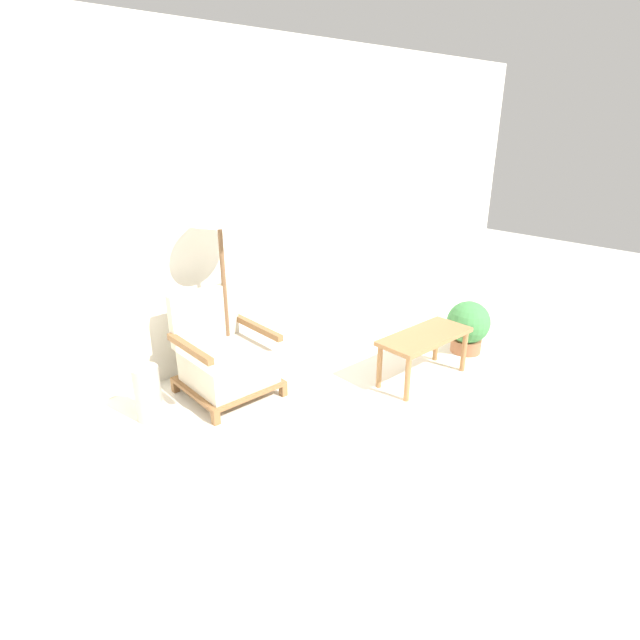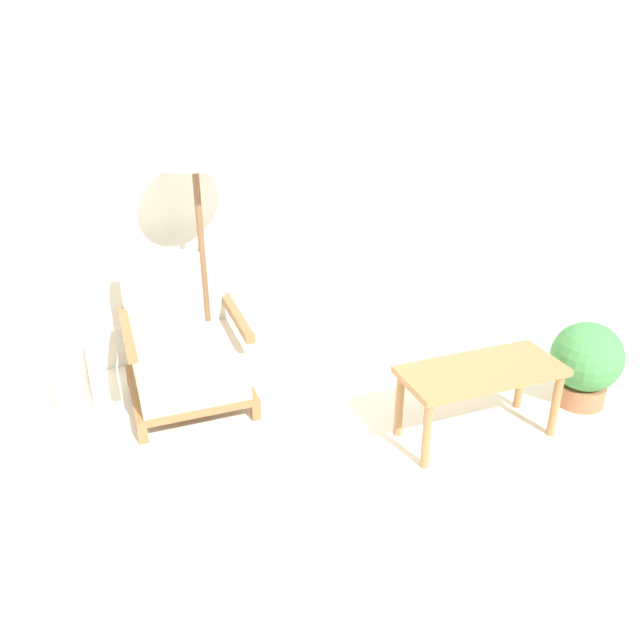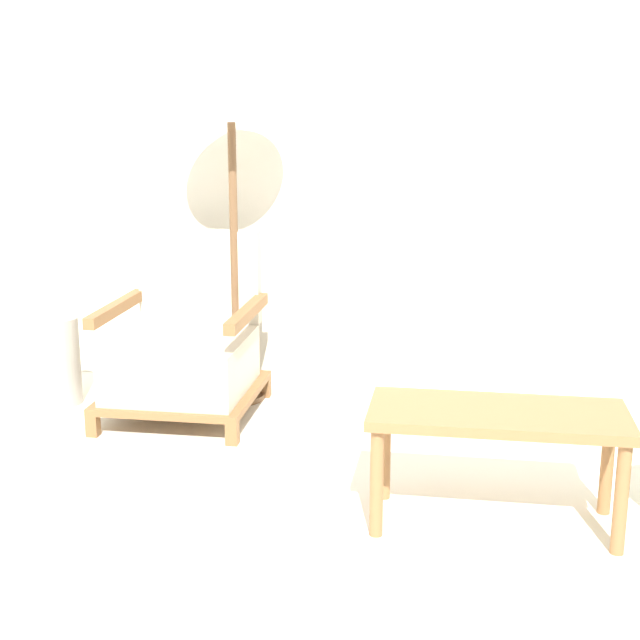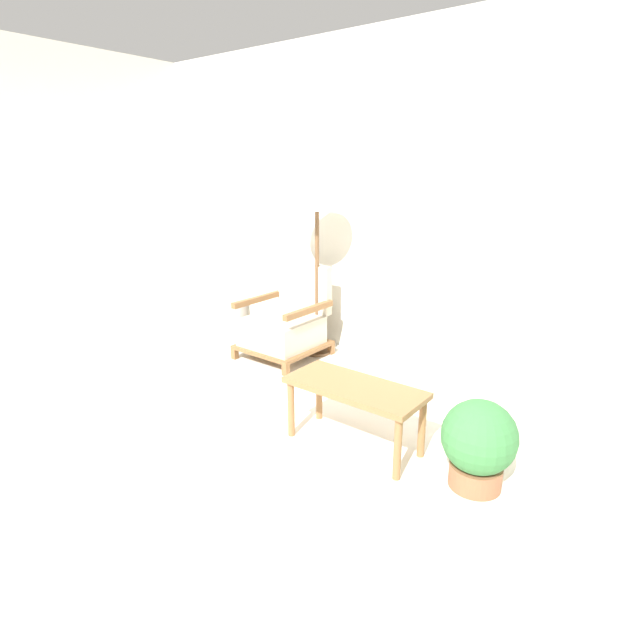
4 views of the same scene
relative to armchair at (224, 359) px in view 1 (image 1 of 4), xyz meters
name	(u,v)px [view 1 (image 1 of 4)]	position (x,y,z in m)	size (l,w,h in m)	color
ground_plane	(444,459)	(0.58, -1.67, -0.29)	(14.00, 14.00, 0.00)	silver
wall_back	(240,206)	(0.58, 0.55, 1.06)	(8.00, 0.06, 2.70)	silver
armchair	(224,359)	(0.00, 0.00, 0.00)	(0.66, 0.67, 0.80)	brown
floor_lamp	(219,214)	(0.18, 0.23, 1.07)	(0.48, 0.48, 1.55)	brown
coffee_table	(425,341)	(1.35, -0.90, 0.05)	(0.84, 0.37, 0.40)	olive
vase	(148,393)	(-0.62, 0.03, -0.09)	(0.19, 0.19, 0.41)	#9E998E
potted_plant	(468,325)	(2.09, -0.84, -0.03)	(0.40, 0.40, 0.49)	#935B3D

